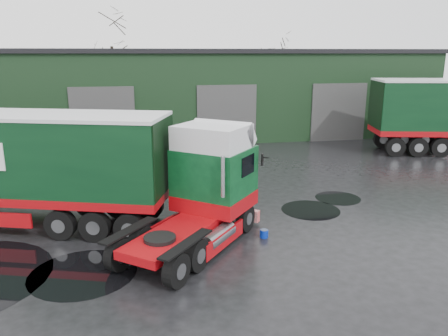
# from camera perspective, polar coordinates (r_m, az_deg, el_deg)

# --- Properties ---
(ground) EXTENTS (100.00, 100.00, 0.00)m
(ground) POSITION_cam_1_polar(r_m,az_deg,el_deg) (16.16, 3.24, -7.14)
(ground) COLOR black
(warehouse) EXTENTS (32.40, 12.40, 6.30)m
(warehouse) POSITION_cam_1_polar(r_m,az_deg,el_deg) (35.11, -1.61, 10.10)
(warehouse) COLOR black
(warehouse) RESTS_ON ground
(hero_tractor) EXTENTS (5.86, 6.38, 3.80)m
(hero_tractor) POSITION_cam_1_polar(r_m,az_deg,el_deg) (13.47, -4.82, -3.13)
(hero_tractor) COLOR #0A401D
(hero_tractor) RESTS_ON ground
(wash_bucket) EXTENTS (0.36, 0.36, 0.26)m
(wash_bucket) POSITION_cam_1_polar(r_m,az_deg,el_deg) (14.94, 5.25, -8.53)
(wash_bucket) COLOR #07239D
(wash_bucket) RESTS_ON ground
(tree_back_a) EXTENTS (4.40, 4.40, 9.50)m
(tree_back_a) POSITION_cam_1_polar(r_m,az_deg,el_deg) (44.59, -14.31, 12.71)
(tree_back_a) COLOR black
(tree_back_a) RESTS_ON ground
(tree_back_b) EXTENTS (4.40, 4.40, 7.50)m
(tree_back_b) POSITION_cam_1_polar(r_m,az_deg,el_deg) (46.65, 6.23, 11.91)
(tree_back_b) COLOR black
(tree_back_b) RESTS_ON ground
(puddle_0) EXTENTS (3.01, 3.01, 0.01)m
(puddle_0) POSITION_cam_1_polar(r_m,az_deg,el_deg) (13.30, -17.93, -12.94)
(puddle_0) COLOR black
(puddle_0) RESTS_ON ground
(puddle_1) EXTENTS (1.92, 1.92, 0.01)m
(puddle_1) POSITION_cam_1_polar(r_m,az_deg,el_deg) (19.38, 14.65, -3.82)
(puddle_1) COLOR black
(puddle_1) RESTS_ON ground
(puddle_4) EXTENTS (2.32, 2.32, 0.01)m
(puddle_4) POSITION_cam_1_polar(r_m,az_deg,el_deg) (17.72, 11.24, -5.39)
(puddle_4) COLOR black
(puddle_4) RESTS_ON ground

